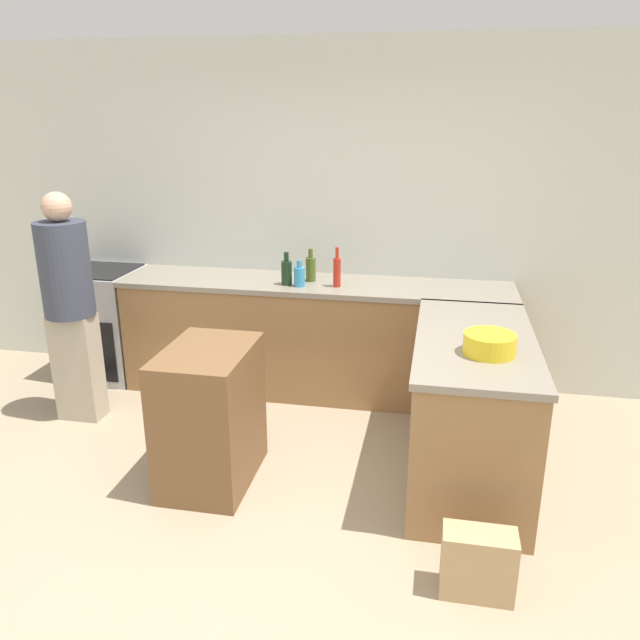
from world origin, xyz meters
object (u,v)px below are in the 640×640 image
range_oven (103,323)px  mixing_bowl (490,344)px  island_table (210,416)px  olive_oil_bottle (311,268)px  dish_soap_bottle (299,276)px  person_by_range (69,301)px  wine_bottle_dark (287,272)px  paper_bag (478,563)px  hot_sauce_bottle (337,271)px

range_oven → mixing_bowl: (3.07, -1.29, 0.51)m
range_oven → island_table: range_oven is taller
island_table → olive_oil_bottle: size_ratio=3.35×
island_table → dish_soap_bottle: dish_soap_bottle is taller
mixing_bowl → person_by_range: person_by_range is taller
range_oven → wine_bottle_dark: bearing=-3.9°
wine_bottle_dark → paper_bag: bearing=-54.8°
olive_oil_bottle → person_by_range: (-1.56, -0.82, -0.11)m
island_table → range_oven: bearing=136.8°
mixing_bowl → paper_bag: bearing=-92.4°
island_table → paper_bag: bearing=-24.0°
island_table → dish_soap_bottle: (0.27, 1.25, 0.56)m
mixing_bowl → hot_sauce_bottle: (-1.04, 1.20, 0.06)m
wine_bottle_dark → person_by_range: size_ratio=0.15×
hot_sauce_bottle → person_by_range: person_by_range is taller
mixing_bowl → olive_oil_bottle: olive_oil_bottle is taller
paper_bag → hot_sauce_bottle: bearing=116.9°
range_oven → olive_oil_bottle: 1.88m
mixing_bowl → olive_oil_bottle: 1.83m
range_oven → paper_bag: 3.69m
range_oven → island_table: 2.03m
person_by_range → dish_soap_bottle: bearing=23.2°
island_table → paper_bag: 1.72m
mixing_bowl → dish_soap_bottle: bearing=138.8°
mixing_bowl → person_by_range: 2.87m
range_oven → island_table: size_ratio=1.08×
olive_oil_bottle → paper_bag: bearing=-59.7°
olive_oil_bottle → range_oven: bearing=-179.0°
olive_oil_bottle → person_by_range: bearing=-152.4°
olive_oil_bottle → wine_bottle_dark: olive_oil_bottle is taller
mixing_bowl → olive_oil_bottle: (-1.27, 1.32, 0.04)m
person_by_range → paper_bag: (2.80, -1.29, -0.73)m
dish_soap_bottle → paper_bag: bearing=-56.5°
island_table → dish_soap_bottle: bearing=77.8°
island_table → wine_bottle_dark: wine_bottle_dark is taller
dish_soap_bottle → person_by_range: person_by_range is taller
mixing_bowl → wine_bottle_dark: size_ratio=1.12×
island_table → hot_sauce_bottle: size_ratio=2.83×
olive_oil_bottle → wine_bottle_dark: 0.21m
mixing_bowl → wine_bottle_dark: wine_bottle_dark is taller
mixing_bowl → paper_bag: (-0.03, -0.79, -0.80)m
mixing_bowl → person_by_range: (-2.83, 0.50, -0.07)m
mixing_bowl → hot_sauce_bottle: 1.59m
wine_bottle_dark → range_oven: bearing=176.1°
mixing_bowl → wine_bottle_dark: bearing=140.3°
island_table → person_by_range: (-1.24, 0.60, 0.47)m
mixing_bowl → dish_soap_bottle: (-1.32, 1.15, 0.02)m
hot_sauce_bottle → island_table: bearing=-113.1°
range_oven → dish_soap_bottle: 1.83m
olive_oil_bottle → paper_bag: olive_oil_bottle is taller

